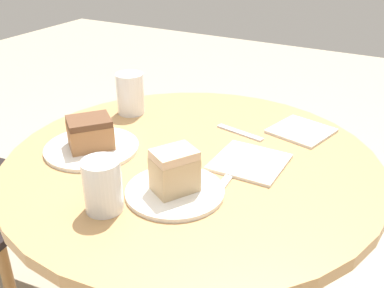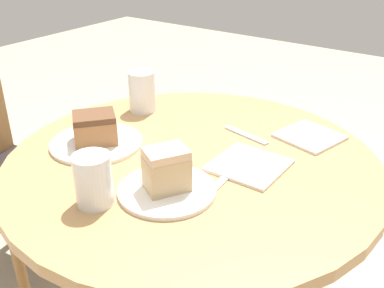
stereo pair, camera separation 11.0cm
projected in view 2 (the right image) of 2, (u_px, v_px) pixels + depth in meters
name	position (u px, v px, depth m)	size (l,w,h in m)	color
table	(192.00, 215.00, 1.20)	(0.93, 0.93, 0.76)	tan
plate_near	(167.00, 190.00, 0.98)	(0.22, 0.22, 0.01)	silver
plate_far	(97.00, 143.00, 1.18)	(0.24, 0.24, 0.01)	silver
cake_slice_near	(166.00, 169.00, 0.96)	(0.11, 0.11, 0.10)	tan
cake_slice_far	(95.00, 128.00, 1.16)	(0.14, 0.14, 0.08)	#9E6B42
glass_lemonade	(94.00, 183.00, 0.92)	(0.08, 0.08, 0.11)	silver
glass_water	(142.00, 93.00, 1.37)	(0.08, 0.08, 0.12)	silver
napkin_stack	(249.00, 165.00, 1.08)	(0.16, 0.16, 0.01)	silver
fork	(222.00, 181.00, 1.02)	(0.15, 0.03, 0.00)	silver
spoon	(246.00, 135.00, 1.23)	(0.05, 0.15, 0.00)	silver
napkin_side	(310.00, 136.00, 1.22)	(0.18, 0.18, 0.01)	silver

